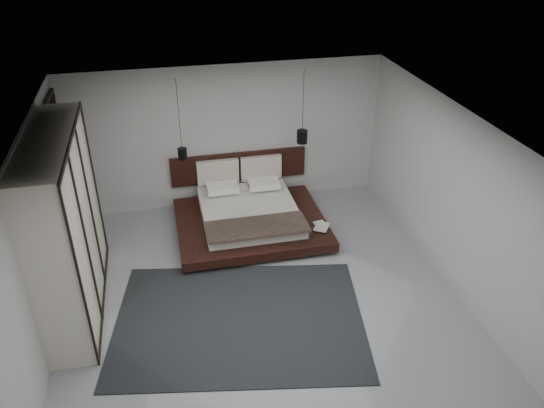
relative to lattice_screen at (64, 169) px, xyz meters
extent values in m
plane|color=#93969B|center=(2.95, -2.45, -1.30)|extent=(6.00, 6.00, 0.00)
plane|color=white|center=(2.95, -2.45, 1.50)|extent=(6.00, 6.00, 0.00)
plane|color=#B2B2B0|center=(2.95, 0.55, 0.10)|extent=(6.00, 0.00, 6.00)
plane|color=#B2B2B0|center=(2.95, -5.45, 0.10)|extent=(6.00, 0.00, 6.00)
plane|color=#B2B2B0|center=(-0.05, -2.45, 0.10)|extent=(0.00, 6.00, 6.00)
plane|color=#B2B2B0|center=(5.95, -2.45, 0.10)|extent=(0.00, 6.00, 6.00)
cube|color=black|center=(0.00, 0.00, 0.00)|extent=(0.05, 0.90, 2.60)
cube|color=black|center=(3.15, -0.70, -1.26)|extent=(2.11, 1.72, 0.08)
cube|color=black|center=(3.15, -0.70, -1.14)|extent=(2.68, 2.20, 0.17)
cube|color=silver|center=(3.15, -0.58, -0.95)|extent=(1.72, 1.91, 0.21)
cube|color=black|center=(3.15, -1.32, -0.82)|extent=(1.74, 0.67, 0.05)
cube|color=white|center=(2.74, 0.16, -0.78)|extent=(0.59, 0.38, 0.11)
cube|color=white|center=(3.55, 0.16, -0.78)|extent=(0.59, 0.38, 0.11)
cube|color=white|center=(2.74, 0.03, -0.72)|extent=(0.59, 0.38, 0.11)
cube|color=white|center=(3.55, 0.03, -0.72)|extent=(0.59, 0.38, 0.11)
cube|color=black|center=(3.15, 0.51, -0.54)|extent=(2.68, 0.08, 0.60)
cube|color=beige|center=(2.72, 0.42, -0.57)|extent=(0.81, 0.10, 0.50)
cube|color=beige|center=(3.58, 0.42, -0.57)|extent=(0.81, 0.10, 0.50)
imported|color=#99724C|center=(4.25, -1.18, -1.04)|extent=(0.24, 0.30, 0.03)
imported|color=#99724C|center=(4.23, -1.21, -1.01)|extent=(0.37, 0.40, 0.02)
cylinder|color=black|center=(2.05, -0.13, 0.87)|extent=(0.01, 0.01, 1.26)
cylinder|color=black|center=(2.05, -0.13, 0.14)|extent=(0.16, 0.16, 0.20)
cylinder|color=#FFE0B2|center=(2.05, -0.13, 0.05)|extent=(0.12, 0.12, 0.01)
cylinder|color=black|center=(4.25, -0.13, 0.94)|extent=(0.01, 0.01, 1.12)
cylinder|color=black|center=(4.25, -0.13, 0.26)|extent=(0.20, 0.20, 0.24)
cylinder|color=#FFE0B2|center=(4.25, -0.13, 0.15)|extent=(0.15, 0.15, 0.01)
cube|color=silver|center=(0.25, -2.09, 0.06)|extent=(0.63, 2.71, 2.71)
cube|color=black|center=(0.57, -2.09, 1.38)|extent=(0.03, 2.71, 0.06)
cube|color=black|center=(0.57, -2.09, -1.27)|extent=(0.03, 2.71, 0.06)
cube|color=black|center=(0.57, -3.45, 0.06)|extent=(0.03, 0.05, 2.71)
cube|color=black|center=(0.57, -2.54, 0.06)|extent=(0.03, 0.05, 2.71)
cube|color=black|center=(0.57, -1.64, 0.06)|extent=(0.03, 0.05, 2.71)
cube|color=black|center=(0.57, -0.74, 0.06)|extent=(0.03, 0.05, 2.71)
cube|color=black|center=(2.54, -3.02, -1.29)|extent=(4.00, 3.17, 0.02)
camera|label=1|loc=(1.71, -8.85, 4.06)|focal=35.00mm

